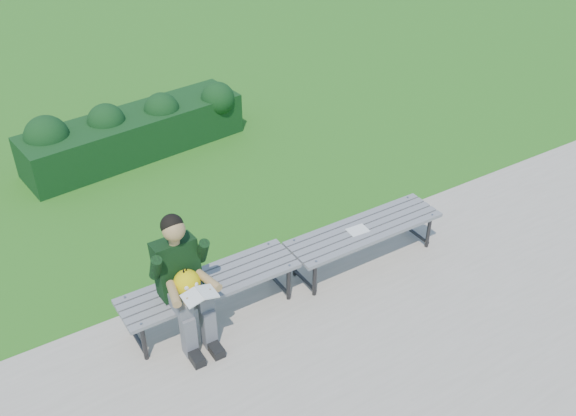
% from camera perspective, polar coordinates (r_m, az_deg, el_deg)
% --- Properties ---
extents(ground, '(80.00, 80.00, 0.00)m').
position_cam_1_polar(ground, '(7.15, -3.56, -5.32)').
color(ground, '#227119').
rests_on(ground, ground).
extents(walkway, '(30.00, 3.50, 0.02)m').
position_cam_1_polar(walkway, '(6.07, 4.71, -14.16)').
color(walkway, beige).
rests_on(walkway, ground).
extents(hedge, '(3.24, 1.15, 0.87)m').
position_cam_1_polar(hedge, '(9.37, -13.72, 6.75)').
color(hedge, '#133C14').
rests_on(hedge, ground).
extents(bench_left, '(1.80, 0.50, 0.46)m').
position_cam_1_polar(bench_left, '(6.32, -6.93, -6.85)').
color(bench_left, gray).
rests_on(bench_left, walkway).
extents(bench_right, '(1.80, 0.50, 0.46)m').
position_cam_1_polar(bench_right, '(7.02, 6.84, -2.09)').
color(bench_right, gray).
rests_on(bench_right, walkway).
extents(seated_boy, '(0.56, 0.76, 1.31)m').
position_cam_1_polar(seated_boy, '(5.98, -9.31, -6.15)').
color(seated_boy, slate).
rests_on(seated_boy, walkway).
extents(paper_sheet, '(0.23, 0.17, 0.01)m').
position_cam_1_polar(paper_sheet, '(6.93, 6.21, -1.97)').
color(paper_sheet, white).
rests_on(paper_sheet, bench_right).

